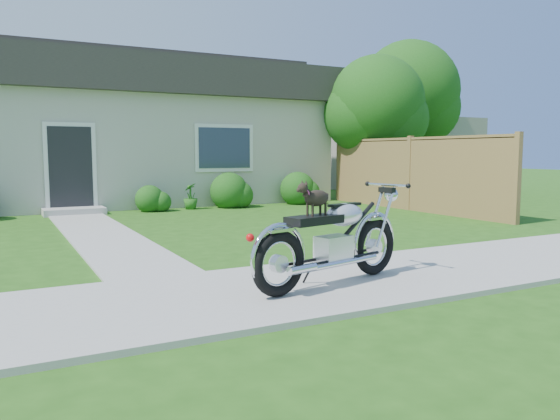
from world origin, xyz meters
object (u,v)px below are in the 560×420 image
at_px(house, 110,130).
at_px(motorcycle_with_dog, 334,239).
at_px(tree_far, 413,96).
at_px(tree_near, 381,108).
at_px(potted_plant_right, 191,196).
at_px(fence, 410,174).

relative_size(house, motorcycle_with_dog, 5.76).
bearing_deg(motorcycle_with_dog, tree_far, 31.87).
bearing_deg(tree_near, potted_plant_right, 176.47).
bearing_deg(tree_near, fence, -111.22).
relative_size(tree_far, potted_plant_right, 7.88).
relative_size(house, tree_near, 2.87).
height_order(house, tree_near, house).
relative_size(potted_plant_right, motorcycle_with_dog, 0.31).
distance_m(fence, tree_far, 6.12).
xyz_separation_m(house, tree_near, (7.25, -3.81, 0.65)).
bearing_deg(tree_near, tree_far, 32.72).
xyz_separation_m(potted_plant_right, motorcycle_with_dog, (-1.26, -8.73, 0.20)).
xyz_separation_m(house, fence, (6.30, -6.24, -1.22)).
bearing_deg(motorcycle_with_dog, house, 76.67).
relative_size(tree_near, motorcycle_with_dog, 2.00).
bearing_deg(tree_far, fence, -131.26).
xyz_separation_m(fence, potted_plant_right, (-4.93, 2.80, -0.60)).
bearing_deg(house, potted_plant_right, -68.32).
bearing_deg(fence, potted_plant_right, 150.42).
distance_m(house, fence, 8.96).
bearing_deg(fence, tree_near, 68.78).
bearing_deg(tree_near, motorcycle_with_dog, -130.49).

